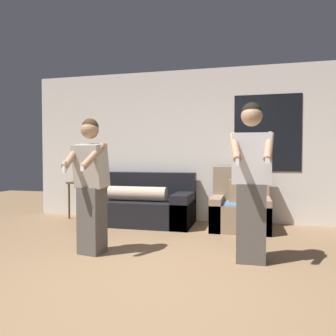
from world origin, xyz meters
The scene contains 7 objects.
ground_plane centered at (0.00, 0.00, 0.00)m, with size 14.00×14.00×0.00m, color #846647.
wall_back centered at (0.02, 3.32, 1.35)m, with size 6.29×0.07×2.70m.
couch centered at (-0.92, 2.83, 0.30)m, with size 1.82×0.92×0.87m.
armchair centered at (0.76, 2.80, 0.32)m, with size 0.91×0.85×0.98m.
side_table centered at (-2.16, 3.06, 0.55)m, with size 0.44×0.39×0.83m.
person_left centered at (-0.92, 1.00, 0.82)m, with size 0.43×0.52×1.59m.
person_right centered at (0.91, 1.12, 0.89)m, with size 0.48×0.46×1.73m.
Camera 1 is at (0.87, -2.51, 1.15)m, focal length 35.00 mm.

